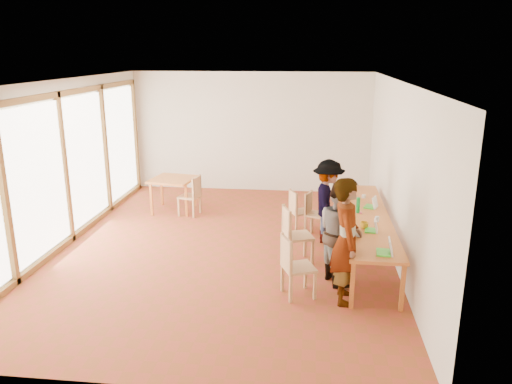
% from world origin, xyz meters
% --- Properties ---
extents(ground, '(8.00, 8.00, 0.00)m').
position_xyz_m(ground, '(0.00, 0.00, 0.00)').
color(ground, '#9A3C25').
rests_on(ground, ground).
extents(wall_back, '(6.00, 0.10, 3.00)m').
position_xyz_m(wall_back, '(0.00, 4.00, 1.50)').
color(wall_back, silver).
rests_on(wall_back, ground).
extents(wall_front, '(6.00, 0.10, 3.00)m').
position_xyz_m(wall_front, '(0.00, -4.00, 1.50)').
color(wall_front, silver).
rests_on(wall_front, ground).
extents(wall_right, '(0.10, 8.00, 3.00)m').
position_xyz_m(wall_right, '(3.00, 0.00, 1.50)').
color(wall_right, silver).
rests_on(wall_right, ground).
extents(window_wall, '(0.10, 8.00, 3.00)m').
position_xyz_m(window_wall, '(-2.96, 0.00, 1.50)').
color(window_wall, white).
rests_on(window_wall, ground).
extents(ceiling, '(6.00, 8.00, 0.04)m').
position_xyz_m(ceiling, '(0.00, 0.00, 3.02)').
color(ceiling, white).
rests_on(ceiling, wall_back).
extents(communal_table, '(0.80, 4.00, 0.75)m').
position_xyz_m(communal_table, '(2.50, -0.09, 0.70)').
color(communal_table, orange).
rests_on(communal_table, ground).
extents(side_table, '(0.90, 0.90, 0.75)m').
position_xyz_m(side_table, '(-1.52, 2.04, 0.67)').
color(side_table, orange).
rests_on(side_table, ground).
extents(chair_near, '(0.56, 0.56, 0.49)m').
position_xyz_m(chair_near, '(1.31, -1.76, 0.57)').
color(chair_near, tan).
rests_on(chair_near, ground).
extents(chair_mid, '(0.58, 0.58, 0.52)m').
position_xyz_m(chair_mid, '(1.26, -0.53, 0.60)').
color(chair_mid, tan).
rests_on(chair_mid, ground).
extents(chair_far, '(0.52, 0.52, 0.45)m').
position_xyz_m(chair_far, '(1.29, 1.00, 0.51)').
color(chair_far, tan).
rests_on(chair_far, ground).
extents(chair_empty, '(0.49, 0.49, 0.44)m').
position_xyz_m(chair_empty, '(1.59, 0.97, 0.50)').
color(chair_empty, tan).
rests_on(chair_empty, ground).
extents(chair_spare, '(0.48, 0.48, 0.47)m').
position_xyz_m(chair_spare, '(-1.00, 1.77, 0.54)').
color(chair_spare, tan).
rests_on(chair_spare, ground).
extents(person_near, '(0.46, 0.68, 1.83)m').
position_xyz_m(person_near, '(2.07, -1.79, 0.92)').
color(person_near, gray).
rests_on(person_near, ground).
extents(person_mid, '(0.85, 0.95, 1.60)m').
position_xyz_m(person_mid, '(2.01, -1.14, 0.80)').
color(person_mid, gray).
rests_on(person_mid, ground).
extents(person_far, '(0.62, 1.04, 1.58)m').
position_xyz_m(person_far, '(1.87, 0.54, 0.79)').
color(person_far, gray).
rests_on(person_far, ground).
extents(laptop_near, '(0.25, 0.28, 0.22)m').
position_xyz_m(laptop_near, '(2.63, -1.79, 0.81)').
color(laptop_near, '#43D731').
rests_on(laptop_near, communal_table).
extents(laptop_mid, '(0.23, 0.26, 0.20)m').
position_xyz_m(laptop_mid, '(2.54, -0.90, 0.80)').
color(laptop_mid, '#43D731').
rests_on(laptop_mid, communal_table).
extents(laptop_far, '(0.29, 0.30, 0.21)m').
position_xyz_m(laptop_far, '(2.66, 0.36, 0.81)').
color(laptop_far, '#43D731').
rests_on(laptop_far, communal_table).
extents(yellow_mug, '(0.14, 0.14, 0.11)m').
position_xyz_m(yellow_mug, '(2.41, -0.77, 0.80)').
color(yellow_mug, gold).
rests_on(yellow_mug, communal_table).
extents(green_bottle, '(0.07, 0.07, 0.28)m').
position_xyz_m(green_bottle, '(2.38, 0.02, 0.89)').
color(green_bottle, '#117728').
rests_on(green_bottle, communal_table).
extents(clear_glass, '(0.07, 0.07, 0.09)m').
position_xyz_m(clear_glass, '(2.66, -0.42, 0.80)').
color(clear_glass, silver).
rests_on(clear_glass, communal_table).
extents(condiment_cup, '(0.08, 0.08, 0.06)m').
position_xyz_m(condiment_cup, '(2.57, 0.97, 0.78)').
color(condiment_cup, white).
rests_on(condiment_cup, communal_table).
extents(pink_phone, '(0.05, 0.10, 0.01)m').
position_xyz_m(pink_phone, '(2.43, 0.02, 0.76)').
color(pink_phone, '#D33E5B').
rests_on(pink_phone, communal_table).
extents(black_pouch, '(0.16, 0.26, 0.09)m').
position_xyz_m(black_pouch, '(2.32, 1.70, 0.80)').
color(black_pouch, black).
rests_on(black_pouch, communal_table).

